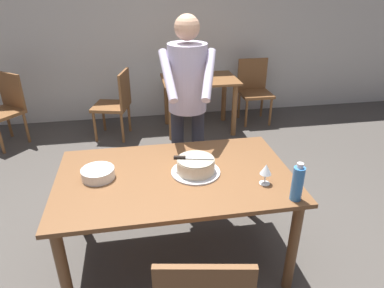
# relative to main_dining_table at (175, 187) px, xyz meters

# --- Properties ---
(ground_plane) EXTENTS (14.00, 14.00, 0.00)m
(ground_plane) POSITION_rel_main_dining_table_xyz_m (0.00, 0.00, -0.65)
(ground_plane) COLOR #4C4742
(back_wall) EXTENTS (10.00, 0.12, 2.70)m
(back_wall) POSITION_rel_main_dining_table_xyz_m (0.00, 3.11, 0.70)
(back_wall) COLOR silver
(back_wall) RESTS_ON ground_plane
(main_dining_table) EXTENTS (1.60, 0.97, 0.75)m
(main_dining_table) POSITION_rel_main_dining_table_xyz_m (0.00, 0.00, 0.00)
(main_dining_table) COLOR brown
(main_dining_table) RESTS_ON ground_plane
(cake_on_platter) EXTENTS (0.34, 0.34, 0.11)m
(cake_on_platter) POSITION_rel_main_dining_table_xyz_m (0.14, -0.00, 0.15)
(cake_on_platter) COLOR silver
(cake_on_platter) RESTS_ON main_dining_table
(cake_knife) EXTENTS (0.27, 0.08, 0.02)m
(cake_knife) POSITION_rel_main_dining_table_xyz_m (0.07, 0.01, 0.22)
(cake_knife) COLOR silver
(cake_knife) RESTS_ON cake_on_platter
(plate_stack) EXTENTS (0.22, 0.22, 0.07)m
(plate_stack) POSITION_rel_main_dining_table_xyz_m (-0.51, 0.04, 0.14)
(plate_stack) COLOR white
(plate_stack) RESTS_ON main_dining_table
(wine_glass_near) EXTENTS (0.08, 0.08, 0.14)m
(wine_glass_near) POSITION_rel_main_dining_table_xyz_m (0.56, -0.21, 0.21)
(wine_glass_near) COLOR silver
(wine_glass_near) RESTS_ON main_dining_table
(water_bottle) EXTENTS (0.07, 0.07, 0.25)m
(water_bottle) POSITION_rel_main_dining_table_xyz_m (0.69, -0.41, 0.22)
(water_bottle) COLOR #387AC6
(water_bottle) RESTS_ON main_dining_table
(person_cutting_cake) EXTENTS (0.46, 0.57, 1.72)m
(person_cutting_cake) POSITION_rel_main_dining_table_xyz_m (0.20, 0.70, 0.43)
(person_cutting_cake) COLOR #2D2D38
(person_cutting_cake) RESTS_ON ground_plane
(background_table) EXTENTS (1.00, 0.70, 0.74)m
(background_table) POSITION_rel_main_dining_table_xyz_m (0.64, 2.41, -0.07)
(background_table) COLOR brown
(background_table) RESTS_ON ground_plane
(background_chair_0) EXTENTS (0.62, 0.62, 0.90)m
(background_chair_0) POSITION_rel_main_dining_table_xyz_m (-1.85, 2.41, -0.16)
(background_chair_0) COLOR brown
(background_chair_0) RESTS_ON ground_plane
(background_chair_1) EXTENTS (0.54, 0.54, 0.90)m
(background_chair_1) POSITION_rel_main_dining_table_xyz_m (-0.48, 2.36, -0.16)
(background_chair_1) COLOR brown
(background_chair_1) RESTS_ON ground_plane
(background_chair_2) EXTENTS (0.44, 0.44, 0.90)m
(background_chair_2) POSITION_rel_main_dining_table_xyz_m (1.50, 2.63, -0.16)
(background_chair_2) COLOR brown
(background_chair_2) RESTS_ON ground_plane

